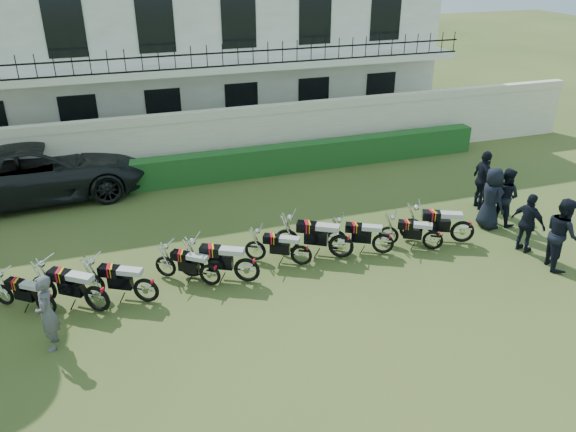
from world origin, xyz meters
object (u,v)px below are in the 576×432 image
(officer_1, at_px, (562,233))
(officer_4, at_px, (505,196))
(motorcycle_2, at_px, (146,284))
(motorcycle_8, at_px, (433,236))
(motorcycle_9, at_px, (463,226))
(inspector, at_px, (47,313))
(suv, at_px, (40,171))
(motorcycle_7, at_px, (383,239))
(officer_2, at_px, (528,223))
(officer_5, at_px, (483,180))
(motorcycle_4, at_px, (247,264))
(officer_3, at_px, (491,198))
(motorcycle_5, at_px, (301,250))
(motorcycle_6, at_px, (341,241))
(motorcycle_3, at_px, (210,270))
(motorcycle_0, at_px, (45,298))
(motorcycle_1, at_px, (96,293))

(officer_1, xyz_separation_m, officer_4, (0.28, 2.54, -0.08))
(motorcycle_2, distance_m, motorcycle_8, 7.60)
(motorcycle_8, distance_m, motorcycle_9, 1.00)
(inspector, bearing_deg, suv, -173.73)
(motorcycle_7, xyz_separation_m, officer_2, (3.70, -1.06, 0.37))
(suv, relative_size, officer_5, 3.53)
(motorcycle_4, relative_size, officer_3, 1.02)
(motorcycle_2, relative_size, officer_4, 1.01)
(motorcycle_5, bearing_deg, motorcycle_4, 132.30)
(officer_5, bearing_deg, motorcycle_6, 116.05)
(motorcycle_3, relative_size, motorcycle_7, 0.88)
(motorcycle_2, distance_m, motorcycle_4, 2.42)
(motorcycle_2, bearing_deg, officer_1, -70.72)
(officer_2, relative_size, officer_4, 0.96)
(motorcycle_8, relative_size, officer_1, 0.80)
(motorcycle_9, relative_size, inspector, 1.13)
(motorcycle_0, height_order, officer_2, officer_2)
(motorcycle_2, xyz_separation_m, suv, (-2.57, 7.25, 0.43))
(officer_4, bearing_deg, suv, 44.75)
(motorcycle_0, bearing_deg, motorcycle_7, -53.50)
(motorcycle_8, height_order, motorcycle_9, motorcycle_9)
(motorcycle_1, xyz_separation_m, motorcycle_9, (9.67, 0.18, -0.00))
(motorcycle_1, height_order, motorcycle_3, motorcycle_1)
(motorcycle_6, bearing_deg, officer_2, -73.07)
(officer_5, bearing_deg, inspector, 113.64)
(motorcycle_4, height_order, officer_1, officer_1)
(motorcycle_0, height_order, suv, suv)
(motorcycle_5, bearing_deg, motorcycle_7, -63.21)
(motorcycle_4, bearing_deg, officer_4, -56.34)
(motorcycle_6, bearing_deg, motorcycle_8, -67.70)
(motorcycle_7, height_order, officer_4, officer_4)
(officer_4, bearing_deg, officer_5, -20.63)
(motorcycle_9, xyz_separation_m, officer_5, (1.88, 1.80, 0.42))
(officer_1, bearing_deg, officer_3, 25.23)
(motorcycle_5, bearing_deg, officer_4, -56.20)
(motorcycle_1, xyz_separation_m, officer_5, (11.55, 1.98, 0.42))
(motorcycle_6, relative_size, motorcycle_7, 1.13)
(motorcycle_0, bearing_deg, officer_2, -58.62)
(motorcycle_4, bearing_deg, motorcycle_5, -49.48)
(inspector, height_order, officer_2, inspector)
(motorcycle_9, distance_m, officer_5, 2.64)
(motorcycle_5, relative_size, officer_2, 0.95)
(motorcycle_8, height_order, officer_3, officer_3)
(motorcycle_6, bearing_deg, motorcycle_5, 121.53)
(officer_1, xyz_separation_m, officer_5, (0.31, 3.63, -0.01))
(motorcycle_1, relative_size, motorcycle_2, 0.98)
(motorcycle_7, bearing_deg, officer_3, -54.30)
(motorcycle_3, xyz_separation_m, motorcycle_8, (6.07, -0.18, -0.01))
(officer_2, bearing_deg, motorcycle_4, 66.00)
(motorcycle_9, bearing_deg, officer_1, -114.12)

